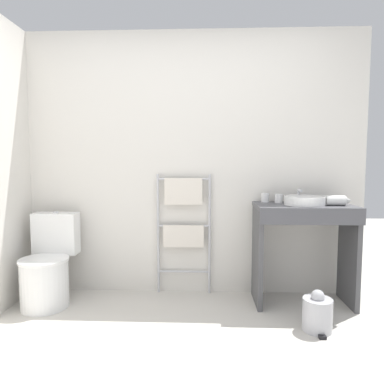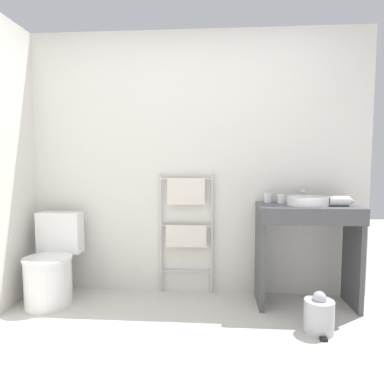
{
  "view_description": "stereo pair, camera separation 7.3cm",
  "coord_description": "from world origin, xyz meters",
  "px_view_note": "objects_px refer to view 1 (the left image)",
  "views": [
    {
      "loc": [
        0.17,
        -1.64,
        1.24
      ],
      "look_at": [
        0.07,
        0.72,
        1.03
      ],
      "focal_mm": 32.0,
      "sensor_mm": 36.0,
      "label": 1
    },
    {
      "loc": [
        0.24,
        -1.64,
        1.24
      ],
      "look_at": [
        0.07,
        0.72,
        1.03
      ],
      "focal_mm": 32.0,
      "sensor_mm": 36.0,
      "label": 2
    }
  ],
  "objects_px": {
    "toilet": "(48,269)",
    "cup_near_edge": "(279,198)",
    "hair_dryer": "(336,200)",
    "sink_basin": "(305,200)",
    "cup_near_wall": "(265,198)",
    "trash_bin": "(317,313)",
    "towel_radiator": "(184,217)"
  },
  "relations": [
    {
      "from": "sink_basin",
      "to": "toilet",
      "type": "bearing_deg",
      "value": -177.82
    },
    {
      "from": "towel_radiator",
      "to": "cup_near_edge",
      "type": "distance_m",
      "value": 0.88
    },
    {
      "from": "toilet",
      "to": "sink_basin",
      "type": "relative_size",
      "value": 2.32
    },
    {
      "from": "sink_basin",
      "to": "cup_near_wall",
      "type": "distance_m",
      "value": 0.36
    },
    {
      "from": "toilet",
      "to": "cup_near_wall",
      "type": "height_order",
      "value": "cup_near_wall"
    },
    {
      "from": "cup_near_wall",
      "to": "trash_bin",
      "type": "height_order",
      "value": "cup_near_wall"
    },
    {
      "from": "toilet",
      "to": "cup_near_wall",
      "type": "xyz_separation_m",
      "value": [
        1.91,
        0.28,
        0.61
      ]
    },
    {
      "from": "towel_radiator",
      "to": "sink_basin",
      "type": "relative_size",
      "value": 3.32
    },
    {
      "from": "toilet",
      "to": "hair_dryer",
      "type": "xyz_separation_m",
      "value": [
        2.47,
        0.06,
        0.61
      ]
    },
    {
      "from": "cup_near_wall",
      "to": "cup_near_edge",
      "type": "relative_size",
      "value": 1.04
    },
    {
      "from": "cup_near_edge",
      "to": "trash_bin",
      "type": "bearing_deg",
      "value": -74.42
    },
    {
      "from": "cup_near_edge",
      "to": "trash_bin",
      "type": "height_order",
      "value": "cup_near_edge"
    },
    {
      "from": "cup_near_edge",
      "to": "hair_dryer",
      "type": "distance_m",
      "value": 0.47
    },
    {
      "from": "towel_radiator",
      "to": "trash_bin",
      "type": "relative_size",
      "value": 3.67
    },
    {
      "from": "toilet",
      "to": "cup_near_wall",
      "type": "relative_size",
      "value": 9.65
    },
    {
      "from": "towel_radiator",
      "to": "hair_dryer",
      "type": "distance_m",
      "value": 1.34
    },
    {
      "from": "toilet",
      "to": "cup_near_edge",
      "type": "xyz_separation_m",
      "value": [
        2.03,
        0.23,
        0.6
      ]
    },
    {
      "from": "toilet",
      "to": "hair_dryer",
      "type": "height_order",
      "value": "hair_dryer"
    },
    {
      "from": "sink_basin",
      "to": "cup_near_wall",
      "type": "relative_size",
      "value": 4.16
    },
    {
      "from": "hair_dryer",
      "to": "trash_bin",
      "type": "distance_m",
      "value": 0.95
    },
    {
      "from": "toilet",
      "to": "cup_near_edge",
      "type": "relative_size",
      "value": 10.06
    },
    {
      "from": "toilet",
      "to": "towel_radiator",
      "type": "height_order",
      "value": "towel_radiator"
    },
    {
      "from": "towel_radiator",
      "to": "trash_bin",
      "type": "bearing_deg",
      "value": -33.42
    },
    {
      "from": "hair_dryer",
      "to": "cup_near_edge",
      "type": "bearing_deg",
      "value": 159.65
    },
    {
      "from": "cup_near_wall",
      "to": "hair_dryer",
      "type": "bearing_deg",
      "value": -21.24
    },
    {
      "from": "towel_radiator",
      "to": "sink_basin",
      "type": "xyz_separation_m",
      "value": [
        1.05,
        -0.21,
        0.19
      ]
    },
    {
      "from": "sink_basin",
      "to": "cup_near_edge",
      "type": "bearing_deg",
      "value": 143.47
    },
    {
      "from": "sink_basin",
      "to": "trash_bin",
      "type": "relative_size",
      "value": 1.11
    },
    {
      "from": "trash_bin",
      "to": "cup_near_edge",
      "type": "bearing_deg",
      "value": 105.58
    },
    {
      "from": "towel_radiator",
      "to": "trash_bin",
      "type": "height_order",
      "value": "towel_radiator"
    },
    {
      "from": "sink_basin",
      "to": "hair_dryer",
      "type": "bearing_deg",
      "value": -5.42
    },
    {
      "from": "hair_dryer",
      "to": "cup_near_wall",
      "type": "bearing_deg",
      "value": 158.76
    }
  ]
}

